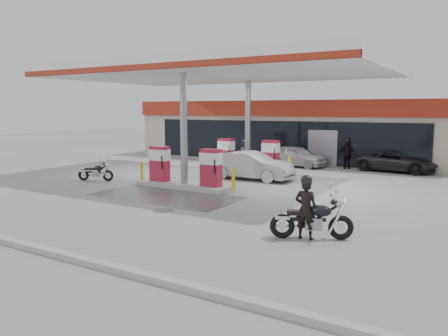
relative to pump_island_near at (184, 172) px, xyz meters
The scene contains 16 objects.
ground 2.12m from the pump_island_near, 90.00° to the right, with size 90.00×90.00×0.00m, color gray.
wet_patch 2.18m from the pump_island_near, 75.96° to the right, with size 6.00×3.00×0.00m, color #4C4C4F.
drain_cover 4.53m from the pump_island_near, 63.43° to the right, with size 0.70×0.70×0.01m, color #38383A.
store_building 14.00m from the pump_island_near, 89.98° to the left, with size 22.00×8.22×4.00m.
canopy 5.46m from the pump_island_near, 90.00° to the left, with size 16.00×10.02×5.51m.
pump_island_near is the anchor object (origin of this frame).
pump_island_far 6.00m from the pump_island_near, 90.00° to the left, with size 5.14×1.30×1.78m.
main_motorcycle 8.79m from the pump_island_near, 30.98° to the right, with size 2.08×1.18×1.14m.
biker_main 8.68m from the pump_island_near, 32.09° to the right, with size 0.60×0.39×1.64m, color black.
parked_motorcycle 4.77m from the pump_island_near, behind, with size 1.70×0.90×0.92m.
sedan_white 9.34m from the pump_island_near, 80.21° to the left, with size 1.52×3.77×1.28m, color silver.
attendant 7.04m from the pump_island_near, 95.64° to the left, with size 0.82×0.64×1.68m, color #59585E.
hatchback_silver 3.79m from the pump_island_near, 66.29° to the left, with size 1.46×4.20×1.38m, color #A4A6AC.
parked_car_left 15.62m from the pump_island_near, 129.81° to the left, with size 1.68×4.13×1.20m, color #AEB1B6.
parked_car_right 12.33m from the pump_island_near, 54.23° to the left, with size 1.96×4.24×1.18m, color black.
biker_walking 10.79m from the pump_island_near, 65.33° to the left, with size 0.99×0.41×1.69m, color black.
Camera 1 is at (11.33, -13.50, 3.49)m, focal length 35.00 mm.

